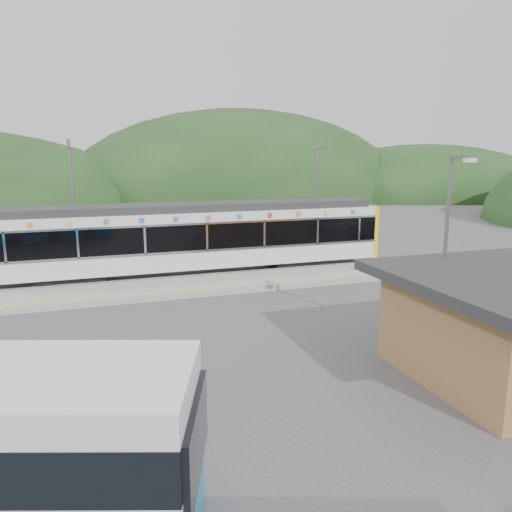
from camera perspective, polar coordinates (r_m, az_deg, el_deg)
name	(u,v)px	position (r m, az deg, el deg)	size (l,w,h in m)	color
ground	(252,304)	(21.11, -0.50, -5.54)	(120.00, 120.00, 0.00)	#4C4C4F
hills	(327,268)	(28.17, 8.10, -1.34)	(146.00, 149.00, 26.00)	#1E3D19
platform	(230,282)	(24.11, -2.97, -3.03)	(26.00, 3.20, 0.30)	#9E9E99
yellow_line	(238,286)	(22.87, -2.08, -3.42)	(26.00, 0.10, 0.01)	yellow
train	(191,236)	(26.00, -7.41, 2.26)	(20.44, 3.01, 3.74)	black
catenary_mast_west	(73,204)	(27.86, -20.19, 5.55)	(0.18, 1.80, 7.00)	slate
catenary_mast_east	(316,197)	(30.88, 6.89, 6.66)	(0.18, 1.80, 7.00)	slate
lamp_post	(449,236)	(16.68, 21.18, 2.19)	(0.37, 1.11, 6.21)	slate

